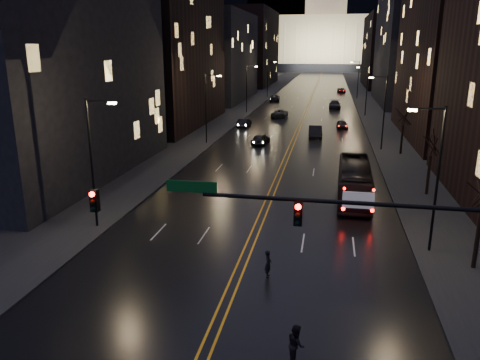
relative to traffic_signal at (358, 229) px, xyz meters
The scene contains 34 objects.
ground 7.81m from the traffic_signal, behind, with size 900.00×900.00×0.00m, color black.
road 130.24m from the traffic_signal, 92.60° to the left, with size 20.00×320.00×0.02m, color black.
sidewalk_left 131.62m from the traffic_signal, 98.71° to the left, with size 8.00×320.00×0.16m, color black.
sidewalk_right 130.35m from the traffic_signal, 86.44° to the left, with size 8.00×320.00×0.16m, color black.
center_line 130.24m from the traffic_signal, 92.60° to the left, with size 0.62×320.00×0.01m, color orange.
building_left_near 35.26m from the traffic_signal, 140.72° to the left, with size 12.00×28.00×22.00m, color black.
building_left_mid 60.99m from the traffic_signal, 116.48° to the left, with size 12.00×30.00×28.00m, color black.
building_left_far 95.98m from the traffic_signal, 106.30° to the left, with size 12.00×34.00×20.00m, color black.
building_left_dist 142.73m from the traffic_signal, 100.88° to the left, with size 12.00×40.00×24.00m, color black.
building_right_mid 93.57m from the traffic_signal, 80.68° to the left, with size 12.00×34.00×26.00m, color black.
building_right_dist 140.94m from the traffic_signal, 83.85° to the left, with size 12.00×40.00×22.00m, color black.
capitol 250.36m from the traffic_signal, 91.35° to the left, with size 90.00×50.00×58.50m.
traffic_signal is the anchor object (origin of this frame).
streetlamp_right_near 11.14m from the traffic_signal, 63.88° to the left, with size 2.13×0.25×9.00m.
streetlamp_left_near 19.48m from the traffic_signal, 149.10° to the left, with size 2.13×0.25×9.00m.
streetlamp_right_mid 40.30m from the traffic_signal, 83.01° to the left, with size 2.13×0.25×9.00m.
streetlamp_left_mid 43.36m from the traffic_signal, 112.68° to the left, with size 2.13×0.25×9.00m.
streetlamp_right_far 70.18m from the traffic_signal, 85.99° to the left, with size 2.13×0.25×9.00m.
streetlamp_left_far 71.97m from the traffic_signal, 103.43° to the left, with size 2.13×0.25×9.00m.
streetlamp_right_dist 100.12m from the traffic_signal, 87.19° to the left, with size 2.13×0.25×9.00m.
streetlamp_left_dist 101.39m from the traffic_signal, 99.49° to the left, with size 2.13×0.25×9.00m.
tree_right_mid 23.13m from the traffic_signal, 72.13° to the left, with size 2.40×2.40×6.65m.
tree_right_far 38.67m from the traffic_signal, 79.43° to the left, with size 2.40×2.40×6.65m.
bus 20.43m from the traffic_signal, 87.27° to the left, with size 2.53×10.81×3.01m, color black.
oncoming_car_a 42.26m from the traffic_signal, 103.60° to the left, with size 1.74×4.32×1.47m, color black.
oncoming_car_b 55.86m from the traffic_signal, 104.99° to the left, with size 1.49×4.27×1.41m, color black.
oncoming_car_c 66.75m from the traffic_signal, 98.72° to the left, with size 2.46×5.33×1.48m, color black.
oncoming_car_d 92.41m from the traffic_signal, 98.74° to the left, with size 2.23×5.48×1.59m, color black.
receding_car_a 47.36m from the traffic_signal, 93.80° to the left, with size 1.77×5.08×1.67m, color black.
receding_car_b 55.53m from the traffic_signal, 89.25° to the left, with size 1.56×3.88×1.32m, color black.
receding_car_c 80.17m from the traffic_signal, 90.23° to the left, with size 2.28×5.61×1.63m, color black.
receding_car_d 116.58m from the traffic_signal, 89.19° to the left, with size 2.21×4.79×1.33m, color black.
pedestrian_a 7.84m from the traffic_signal, 130.13° to the left, with size 0.57×0.37×1.57m, color black.
pedestrian_b 5.19m from the traffic_signal, 137.67° to the right, with size 0.82×0.45×1.70m, color black.
Camera 1 is at (4.53, -18.13, 12.15)m, focal length 35.00 mm.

